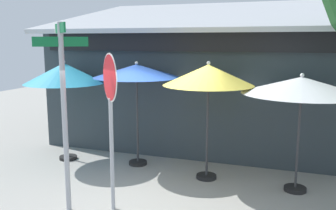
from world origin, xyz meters
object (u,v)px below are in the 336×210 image
Objects in this scene: street_sign_post at (64,99)px; stop_sign at (110,101)px; patio_umbrella_mustard_right at (208,76)px; patio_umbrella_teal_left at (64,74)px; patio_umbrella_royal_blue_center at (137,72)px; patio_umbrella_ivory_far_right at (302,86)px.

stop_sign is (0.73, 0.30, -0.04)m from street_sign_post.
patio_umbrella_mustard_right is (1.24, 2.01, 0.29)m from stop_sign.
stop_sign is at bearing -41.76° from patio_umbrella_teal_left.
stop_sign is at bearing -76.67° from patio_umbrella_royal_blue_center.
patio_umbrella_teal_left is at bearing 177.62° from patio_umbrella_ivory_far_right.
patio_umbrella_royal_blue_center is 0.98× the size of patio_umbrella_mustard_right.
patio_umbrella_teal_left is 0.98× the size of patio_umbrella_mustard_right.
patio_umbrella_ivory_far_right is (3.65, -0.44, -0.14)m from patio_umbrella_royal_blue_center.
patio_umbrella_royal_blue_center is (0.17, 2.67, 0.25)m from street_sign_post.
street_sign_post is at bearing -55.56° from patio_umbrella_teal_left.
patio_umbrella_ivory_far_right is (3.82, 2.23, 0.11)m from street_sign_post.
patio_umbrella_mustard_right is (3.66, -0.15, 0.08)m from patio_umbrella_teal_left.
patio_umbrella_ivory_far_right is (1.85, -0.08, -0.13)m from patio_umbrella_mustard_right.
patio_umbrella_ivory_far_right is at bearing 30.24° from street_sign_post.
street_sign_post reaches higher than patio_umbrella_ivory_far_right.
patio_umbrella_royal_blue_center is (-0.56, 2.37, 0.29)m from stop_sign.
stop_sign reaches higher than patio_umbrella_royal_blue_center.
stop_sign is at bearing -121.69° from patio_umbrella_mustard_right.
patio_umbrella_royal_blue_center reaches higher than patio_umbrella_ivory_far_right.
stop_sign is 3.65m from patio_umbrella_ivory_far_right.
patio_umbrella_royal_blue_center is at bearing 86.39° from street_sign_post.
stop_sign is 1.09× the size of patio_umbrella_mustard_right.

